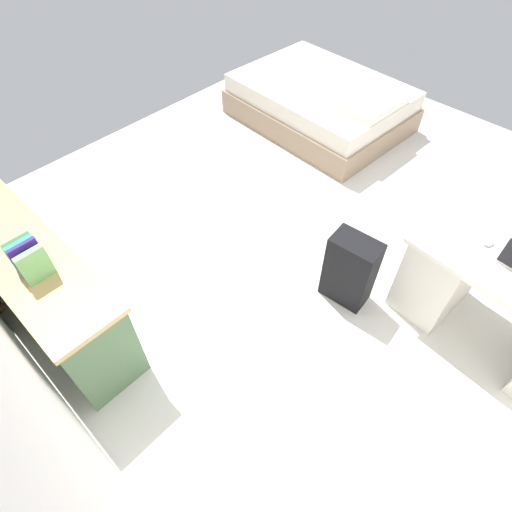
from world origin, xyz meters
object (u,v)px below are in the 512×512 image
Objects in this scene: suitcase_black at (350,270)px; credenza at (41,284)px; desk at (507,308)px; bed at (321,103)px; computer_mouse at (489,242)px.

credenza is at bearing 43.26° from suitcase_black.
desk is 0.75× the size of bed.
computer_mouse is at bearing 149.71° from bed.
bed is at bearing -52.66° from suitcase_black.
computer_mouse reaches higher than bed.
desk is at bearing -163.25° from suitcase_black.
suitcase_black is at bearing -131.45° from credenza.
desk reaches higher than bed.
desk is 1.08m from suitcase_black.
desk is at bearing 151.61° from bed.
desk is 14.85× the size of computer_mouse.
credenza is 18.00× the size of computer_mouse.
credenza is 3.58m from bed.
credenza is at bearing 49.19° from computer_mouse.
bed is (0.23, -3.57, -0.14)m from credenza.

